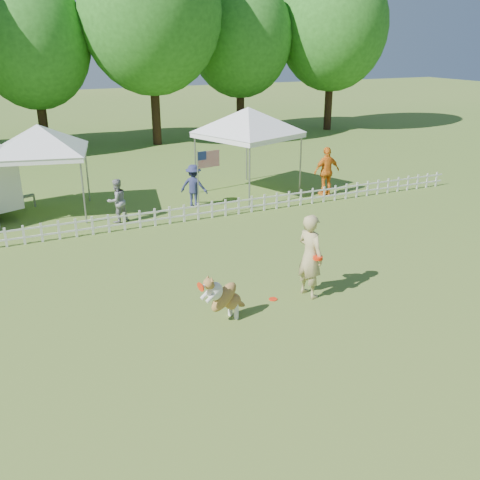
{
  "coord_description": "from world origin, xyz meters",
  "views": [
    {
      "loc": [
        -5.67,
        -9.13,
        5.72
      ],
      "look_at": [
        -0.52,
        2.0,
        1.1
      ],
      "focal_mm": 40.0,
      "sensor_mm": 36.0,
      "label": 1
    }
  ],
  "objects_px": {
    "dog": "(225,297)",
    "frisbee_on_turf": "(273,299)",
    "handler": "(310,256)",
    "spectator_c": "(327,171)",
    "flag_pole": "(198,186)",
    "canopy_tent_right": "(248,152)",
    "spectator_a": "(117,201)",
    "spectator_b": "(194,186)",
    "canopy_tent_left": "(43,171)"
  },
  "relations": [
    {
      "from": "dog",
      "to": "frisbee_on_turf",
      "type": "distance_m",
      "value": 1.58
    },
    {
      "from": "handler",
      "to": "frisbee_on_turf",
      "type": "xyz_separation_m",
      "value": [
        -0.87,
        0.14,
        -1.0
      ]
    },
    {
      "from": "frisbee_on_turf",
      "to": "spectator_c",
      "type": "distance_m",
      "value": 9.42
    },
    {
      "from": "handler",
      "to": "flag_pole",
      "type": "xyz_separation_m",
      "value": [
        -0.35,
        6.43,
        0.17
      ]
    },
    {
      "from": "canopy_tent_right",
      "to": "spectator_a",
      "type": "height_order",
      "value": "canopy_tent_right"
    },
    {
      "from": "frisbee_on_turf",
      "to": "canopy_tent_right",
      "type": "relative_size",
      "value": 0.06
    },
    {
      "from": "canopy_tent_right",
      "to": "flag_pole",
      "type": "relative_size",
      "value": 1.39
    },
    {
      "from": "spectator_b",
      "to": "canopy_tent_left",
      "type": "bearing_deg",
      "value": 23.17
    },
    {
      "from": "handler",
      "to": "flag_pole",
      "type": "height_order",
      "value": "flag_pole"
    },
    {
      "from": "canopy_tent_left",
      "to": "flag_pole",
      "type": "distance_m",
      "value": 5.36
    },
    {
      "from": "canopy_tent_right",
      "to": "flag_pole",
      "type": "distance_m",
      "value": 3.84
    },
    {
      "from": "handler",
      "to": "spectator_c",
      "type": "xyz_separation_m",
      "value": [
        5.25,
        7.24,
        -0.06
      ]
    },
    {
      "from": "frisbee_on_turf",
      "to": "spectator_b",
      "type": "bearing_deg",
      "value": 83.3
    },
    {
      "from": "spectator_a",
      "to": "spectator_b",
      "type": "xyz_separation_m",
      "value": [
        2.9,
        0.58,
        0.04
      ]
    },
    {
      "from": "handler",
      "to": "flag_pole",
      "type": "distance_m",
      "value": 6.44
    },
    {
      "from": "spectator_a",
      "to": "spectator_c",
      "type": "bearing_deg",
      "value": 157.36
    },
    {
      "from": "frisbee_on_turf",
      "to": "spectator_a",
      "type": "xyz_separation_m",
      "value": [
        -1.99,
        7.21,
        0.72
      ]
    },
    {
      "from": "canopy_tent_left",
      "to": "spectator_b",
      "type": "bearing_deg",
      "value": -2.69
    },
    {
      "from": "dog",
      "to": "flag_pole",
      "type": "height_order",
      "value": "flag_pole"
    },
    {
      "from": "spectator_b",
      "to": "canopy_tent_right",
      "type": "bearing_deg",
      "value": -123.04
    },
    {
      "from": "frisbee_on_turf",
      "to": "flag_pole",
      "type": "bearing_deg",
      "value": 85.22
    },
    {
      "from": "dog",
      "to": "flag_pole",
      "type": "bearing_deg",
      "value": 58.11
    },
    {
      "from": "canopy_tent_right",
      "to": "spectator_c",
      "type": "xyz_separation_m",
      "value": [
        2.62,
        -1.57,
        -0.69
      ]
    },
    {
      "from": "spectator_c",
      "to": "frisbee_on_turf",
      "type": "bearing_deg",
      "value": 49.41
    },
    {
      "from": "canopy_tent_left",
      "to": "flag_pole",
      "type": "relative_size",
      "value": 1.29
    },
    {
      "from": "handler",
      "to": "canopy_tent_left",
      "type": "relative_size",
      "value": 0.66
    },
    {
      "from": "dog",
      "to": "frisbee_on_turf",
      "type": "relative_size",
      "value": 5.76
    },
    {
      "from": "canopy_tent_right",
      "to": "flag_pole",
      "type": "height_order",
      "value": "canopy_tent_right"
    },
    {
      "from": "handler",
      "to": "spectator_c",
      "type": "bearing_deg",
      "value": -47.3
    },
    {
      "from": "spectator_b",
      "to": "spectator_a",
      "type": "bearing_deg",
      "value": 49.46
    },
    {
      "from": "canopy_tent_right",
      "to": "dog",
      "type": "bearing_deg",
      "value": -139.27
    },
    {
      "from": "spectator_b",
      "to": "spectator_c",
      "type": "distance_m",
      "value": 5.25
    },
    {
      "from": "canopy_tent_right",
      "to": "frisbee_on_turf",
      "type": "bearing_deg",
      "value": -132.86
    },
    {
      "from": "handler",
      "to": "frisbee_on_turf",
      "type": "height_order",
      "value": "handler"
    },
    {
      "from": "frisbee_on_turf",
      "to": "canopy_tent_left",
      "type": "distance_m",
      "value": 10.07
    },
    {
      "from": "frisbee_on_turf",
      "to": "flag_pole",
      "type": "relative_size",
      "value": 0.08
    },
    {
      "from": "dog",
      "to": "canopy_tent_right",
      "type": "distance_m",
      "value": 10.39
    },
    {
      "from": "handler",
      "to": "spectator_a",
      "type": "distance_m",
      "value": 7.89
    },
    {
      "from": "canopy_tent_left",
      "to": "spectator_c",
      "type": "distance_m",
      "value": 10.35
    },
    {
      "from": "handler",
      "to": "dog",
      "type": "distance_m",
      "value": 2.35
    },
    {
      "from": "handler",
      "to": "canopy_tent_right",
      "type": "xyz_separation_m",
      "value": [
        2.63,
        8.81,
        0.62
      ]
    },
    {
      "from": "canopy_tent_left",
      "to": "spectator_b",
      "type": "height_order",
      "value": "canopy_tent_left"
    },
    {
      "from": "flag_pole",
      "to": "spectator_a",
      "type": "height_order",
      "value": "flag_pole"
    },
    {
      "from": "spectator_a",
      "to": "flag_pole",
      "type": "bearing_deg",
      "value": 137.95
    },
    {
      "from": "handler",
      "to": "dog",
      "type": "xyz_separation_m",
      "value": [
        -2.29,
        -0.29,
        -0.44
      ]
    },
    {
      "from": "frisbee_on_turf",
      "to": "spectator_a",
      "type": "distance_m",
      "value": 7.51
    },
    {
      "from": "frisbee_on_turf",
      "to": "canopy_tent_right",
      "type": "xyz_separation_m",
      "value": [
        3.5,
        8.66,
        1.62
      ]
    },
    {
      "from": "dog",
      "to": "spectator_c",
      "type": "relative_size",
      "value": 0.61
    },
    {
      "from": "dog",
      "to": "canopy_tent_right",
      "type": "relative_size",
      "value": 0.35
    },
    {
      "from": "frisbee_on_turf",
      "to": "canopy_tent_right",
      "type": "height_order",
      "value": "canopy_tent_right"
    }
  ]
}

